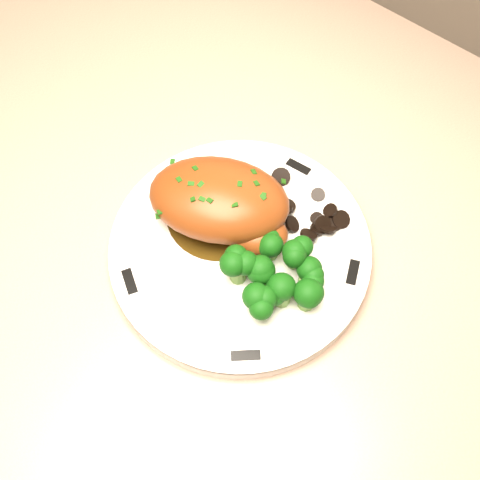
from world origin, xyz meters
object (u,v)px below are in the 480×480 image
Objects in this scene: plate at (240,249)px; broccoli_florets at (278,275)px; chicken_breast at (223,203)px; counter at (151,267)px.

plate is 0.06m from broccoli_florets.
broccoli_florets is at bearing -43.29° from chicken_breast.
counter is at bearing 140.82° from chicken_breast.
chicken_breast is at bearing -11.44° from counter.
counter is 13.38× the size of chicken_breast.
plate is 1.52× the size of chicken_breast.
plate is at bearing 169.45° from broccoli_florets.
plate is (0.25, -0.06, 0.46)m from counter.
chicken_breast is (-0.03, 0.01, 0.03)m from plate.
plate is at bearing -12.94° from counter.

